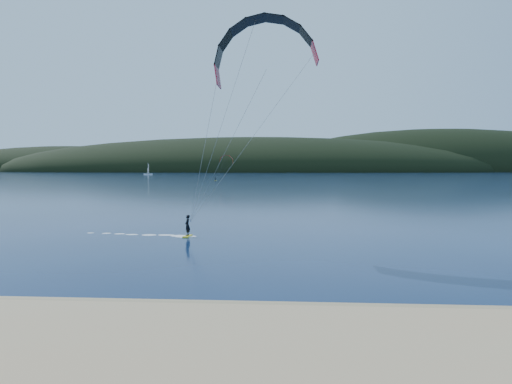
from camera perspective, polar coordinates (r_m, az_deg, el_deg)
ground at (r=17.80m, az=-17.32°, el=-18.00°), size 1800.00×1800.00×0.00m
wet_sand at (r=21.82m, az=-12.94°, el=-13.83°), size 220.00×2.50×0.10m
headland at (r=760.82m, az=3.37°, el=2.52°), size 1200.00×310.00×140.00m
kitesurfer_near at (r=38.56m, az=0.84°, el=14.34°), size 22.65×7.16×17.40m
kitesurfer_far at (r=224.17m, az=-3.71°, el=3.70°), size 10.36×7.58×11.65m
sailboat at (r=434.54m, az=-13.21°, el=2.20°), size 8.18×5.29×11.41m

